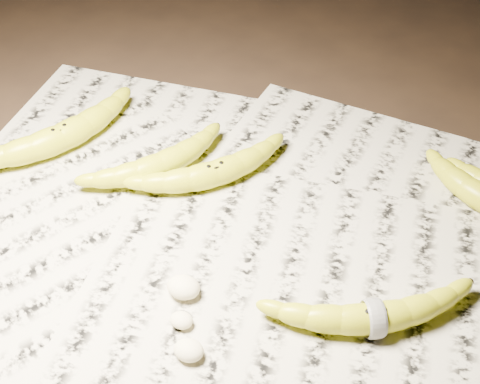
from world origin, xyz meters
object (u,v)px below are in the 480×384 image
at_px(banana_left_a, 60,136).
at_px(banana_center, 215,171).
at_px(banana_taped, 374,316).
at_px(banana_left_b, 160,163).

relative_size(banana_left_a, banana_center, 1.19).
relative_size(banana_center, banana_taped, 0.94).
relative_size(banana_left_b, banana_taped, 0.88).
distance_m(banana_center, banana_taped, 0.29).
height_order(banana_left_b, banana_center, same).
bearing_deg(banana_center, banana_taped, -77.76).
relative_size(banana_left_a, banana_taped, 1.12).
distance_m(banana_left_b, banana_center, 0.07).
height_order(banana_left_a, banana_center, banana_left_a).
bearing_deg(banana_taped, banana_left_a, 134.89).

